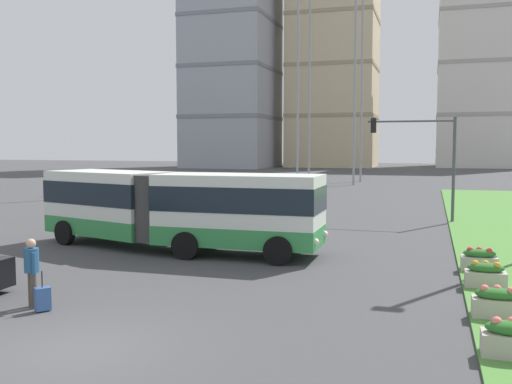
# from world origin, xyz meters

# --- Properties ---
(ground_plane) EXTENTS (260.00, 260.00, 0.00)m
(ground_plane) POSITION_xyz_m (0.00, 0.00, 0.00)
(ground_plane) COLOR #424244
(articulated_bus) EXTENTS (11.99, 4.28, 3.00)m
(articulated_bus) POSITION_xyz_m (-2.83, 10.58, 1.65)
(articulated_bus) COLOR silver
(articulated_bus) RESTS_ON ground
(car_maroon_sedan) EXTENTS (4.43, 2.09, 1.58)m
(car_maroon_sedan) POSITION_xyz_m (-6.04, 22.45, 0.75)
(car_maroon_sedan) COLOR maroon
(car_maroon_sedan) RESTS_ON ground
(pedestrian_crossing) EXTENTS (0.48, 0.40, 1.74)m
(pedestrian_crossing) POSITION_xyz_m (-2.80, 2.30, 1.00)
(pedestrian_crossing) COLOR #4C4238
(pedestrian_crossing) RESTS_ON ground
(rolling_suitcase) EXTENTS (0.41, 0.43, 0.97)m
(rolling_suitcase) POSITION_xyz_m (-2.35, 2.10, 0.31)
(rolling_suitcase) COLOR #335693
(rolling_suitcase) RESTS_ON ground
(flower_planter_0) EXTENTS (1.10, 0.56, 0.74)m
(flower_planter_0) POSITION_xyz_m (8.18, 2.00, 0.43)
(flower_planter_0) COLOR #B7AD9E
(flower_planter_0) RESTS_ON grass_median
(flower_planter_1) EXTENTS (1.10, 0.56, 0.74)m
(flower_planter_1) POSITION_xyz_m (8.18, 4.59, 0.43)
(flower_planter_1) COLOR #B7AD9E
(flower_planter_1) RESTS_ON grass_median
(flower_planter_2) EXTENTS (1.10, 0.56, 0.74)m
(flower_planter_2) POSITION_xyz_m (8.18, 7.55, 0.43)
(flower_planter_2) COLOR #B7AD9E
(flower_planter_2) RESTS_ON grass_median
(flower_planter_3) EXTENTS (1.10, 0.56, 0.74)m
(flower_planter_3) POSITION_xyz_m (8.18, 9.79, 0.43)
(flower_planter_3) COLOR #B7AD9E
(flower_planter_3) RESTS_ON grass_median
(traffic_light_far_right) EXTENTS (4.54, 0.28, 5.55)m
(traffic_light_far_right) POSITION_xyz_m (6.20, 22.00, 3.89)
(traffic_light_far_right) COLOR #474C51
(traffic_light_far_right) RESTS_ON ground
(apartment_tower_west) EXTENTS (15.42, 17.57, 45.34)m
(apartment_tower_west) POSITION_xyz_m (-30.00, 93.91, 22.69)
(apartment_tower_west) COLOR #9EA3AD
(apartment_tower_west) RESTS_ON ground
(apartment_tower_westcentre) EXTENTS (16.50, 15.06, 47.23)m
(apartment_tower_westcentre) POSITION_xyz_m (-12.00, 102.25, 23.64)
(apartment_tower_westcentre) COLOR beige
(apartment_tower_westcentre) RESTS_ON ground
(apartment_tower_centre) EXTENTS (18.20, 16.89, 37.98)m
(apartment_tower_centre) POSITION_xyz_m (16.48, 108.96, 19.01)
(apartment_tower_centre) COLOR silver
(apartment_tower_centre) RESTS_ON ground
(transmission_pylon) EXTENTS (9.00, 6.24, 35.09)m
(transmission_pylon) POSITION_xyz_m (-4.04, 52.87, 19.00)
(transmission_pylon) COLOR gray
(transmission_pylon) RESTS_ON ground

